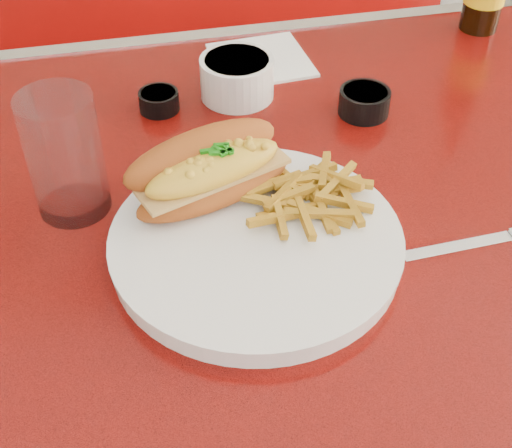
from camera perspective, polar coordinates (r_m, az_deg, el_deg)
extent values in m
cube|color=red|center=(0.87, 6.41, 2.34)|extent=(1.20, 0.80, 0.04)
cube|color=white|center=(1.19, 0.49, 14.47)|extent=(1.22, 0.03, 0.04)
cylinder|color=white|center=(1.15, 4.96, -12.34)|extent=(0.09, 0.09, 0.72)
cube|color=#940C09|center=(1.79, -2.35, 5.06)|extent=(1.20, 0.50, 0.45)
cylinder|color=white|center=(0.76, 0.00, -1.67)|extent=(0.40, 0.40, 0.02)
cylinder|color=white|center=(0.75, 0.00, -1.01)|extent=(0.40, 0.40, 0.00)
ellipsoid|color=#AC531B|center=(0.78, -3.33, 2.98)|extent=(0.20, 0.12, 0.04)
cube|color=tan|center=(0.78, -3.38, 3.87)|extent=(0.18, 0.10, 0.01)
ellipsoid|color=yellow|center=(0.77, -3.41, 4.47)|extent=(0.17, 0.10, 0.04)
ellipsoid|color=#AC531B|center=(0.79, -4.36, 5.58)|extent=(0.20, 0.13, 0.07)
cube|color=silver|center=(0.79, 4.11, 1.56)|extent=(0.04, 0.13, 0.00)
cube|color=silver|center=(0.84, 1.56, 4.65)|extent=(0.03, 0.04, 0.00)
cylinder|color=white|center=(1.00, -1.53, 11.63)|extent=(0.13, 0.13, 0.06)
cylinder|color=black|center=(0.98, -1.55, 12.87)|extent=(0.12, 0.12, 0.01)
cylinder|color=black|center=(0.98, -7.77, 9.73)|extent=(0.07, 0.07, 0.03)
cylinder|color=#CE724A|center=(0.98, -7.83, 10.26)|extent=(0.06, 0.06, 0.01)
cylinder|color=black|center=(0.97, 8.65, 9.62)|extent=(0.07, 0.07, 0.03)
cylinder|color=#CE724A|center=(0.97, 8.73, 10.30)|extent=(0.06, 0.06, 0.01)
cylinder|color=#A3BFD1|center=(0.80, -15.04, 5.32)|extent=(0.10, 0.10, 0.14)
cube|color=silver|center=(0.80, 15.82, -1.76)|extent=(0.13, 0.02, 0.00)
cube|color=white|center=(1.09, 0.41, 12.98)|extent=(0.15, 0.15, 0.00)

